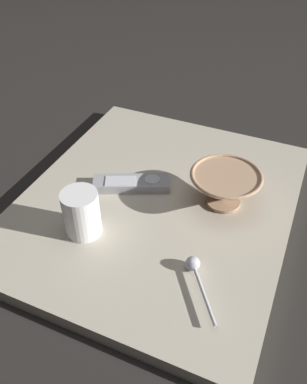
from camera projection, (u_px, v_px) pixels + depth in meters
The scene contains 6 objects.
ground_plane at pixel (157, 210), 0.89m from camera, with size 6.00×6.00×0.00m, color black.
table at pixel (157, 204), 0.88m from camera, with size 0.66×0.56×0.03m.
cereal_bowl at pixel (225, 187), 0.83m from camera, with size 0.15×0.15×0.08m.
coffee_mug at pixel (81, 213), 0.77m from camera, with size 0.07×0.07×0.10m.
teaspoon at pixel (195, 269), 0.71m from camera, with size 0.12×0.09×0.03m.
tv_remote_near at pixel (132, 184), 0.89m from camera, with size 0.11×0.17×0.02m.
Camera 1 is at (0.60, 0.25, 0.61)m, focal length 37.47 mm.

